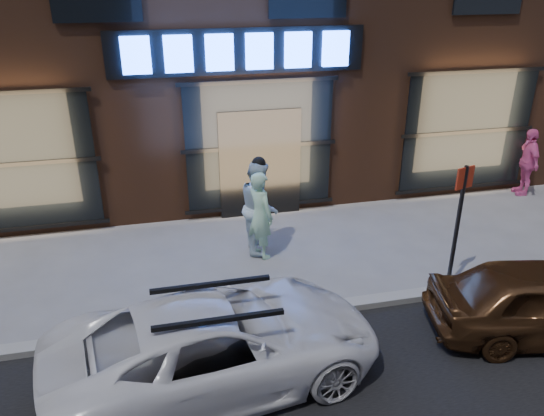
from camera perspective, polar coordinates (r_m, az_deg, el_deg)
The scene contains 7 objects.
ground at distance 8.80m, azimuth 4.13°, elevation -11.22°, with size 90.00×90.00×0.00m, color slate.
curb at distance 8.77m, azimuth 4.14°, elevation -10.91°, with size 60.00×0.25×0.12m, color gray.
man_bowtie at distance 10.00m, azimuth -1.29°, elevation -0.76°, with size 0.63×0.41×1.73m, color #C0FCD1.
man_cap at distance 10.23m, azimuth -1.39°, elevation 0.19°, with size 0.89×0.70×1.84m, color silver.
passerby at distance 14.30m, azimuth 25.74°, elevation 4.50°, with size 0.97×0.40×1.65m, color pink.
white_suv at distance 7.23m, azimuth -5.95°, elevation -14.29°, with size 2.04×4.42×1.23m, color white.
sign_post at distance 9.26m, azimuth 19.43°, elevation -0.94°, with size 0.35×0.14×2.27m.
Camera 1 is at (-2.21, -6.80, 5.13)m, focal length 35.00 mm.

